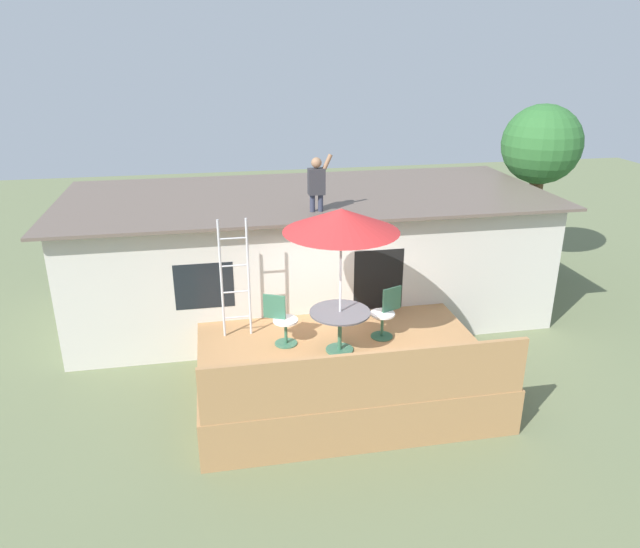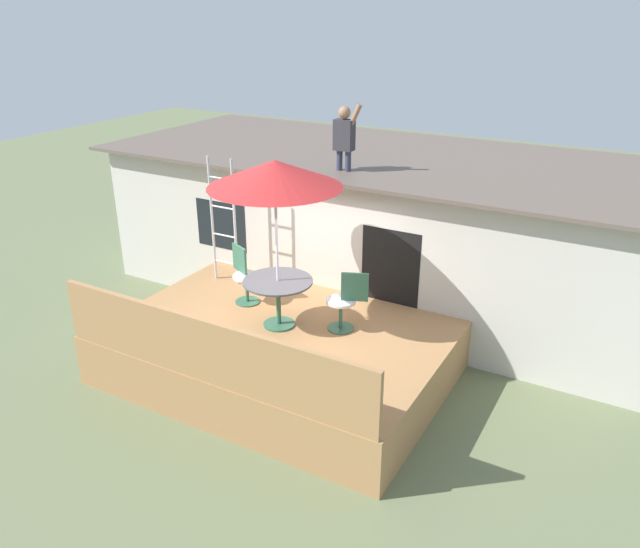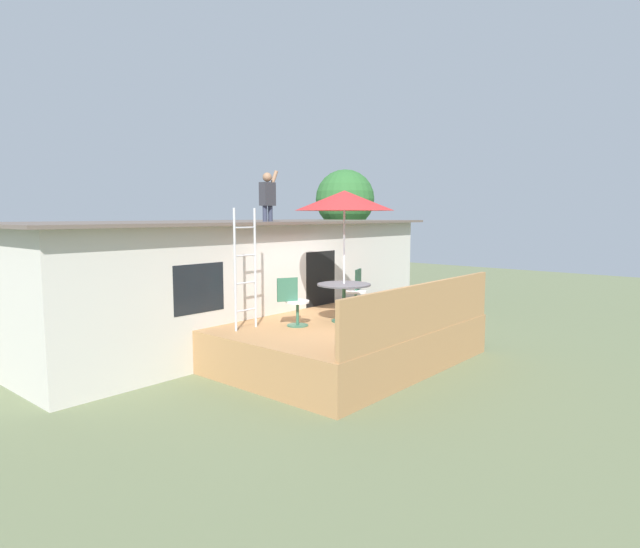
# 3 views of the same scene
# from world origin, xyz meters

# --- Properties ---
(ground_plane) EXTENTS (40.00, 40.00, 0.00)m
(ground_plane) POSITION_xyz_m (0.00, 0.00, 0.00)
(ground_plane) COLOR #66704C
(house) EXTENTS (10.50, 4.50, 2.73)m
(house) POSITION_xyz_m (-0.00, 3.60, 1.37)
(house) COLOR beige
(house) RESTS_ON ground
(deck) EXTENTS (4.96, 3.52, 0.80)m
(deck) POSITION_xyz_m (0.00, 0.00, 0.40)
(deck) COLOR #A87A4C
(deck) RESTS_ON ground
(deck_railing) EXTENTS (4.86, 0.08, 0.90)m
(deck_railing) POSITION_xyz_m (0.00, -1.71, 1.25)
(deck_railing) COLOR #A87A4C
(deck_railing) RESTS_ON deck
(patio_table) EXTENTS (1.04, 1.04, 0.74)m
(patio_table) POSITION_xyz_m (-0.05, 0.04, 1.39)
(patio_table) COLOR #33664C
(patio_table) RESTS_ON deck
(patio_umbrella) EXTENTS (1.90, 1.90, 2.54)m
(patio_umbrella) POSITION_xyz_m (-0.05, 0.04, 3.15)
(patio_umbrella) COLOR silver
(patio_umbrella) RESTS_ON deck
(step_ladder) EXTENTS (0.52, 0.04, 2.20)m
(step_ladder) POSITION_xyz_m (-1.75, 0.97, 1.90)
(step_ladder) COLOR silver
(step_ladder) RESTS_ON deck
(person_figure) EXTENTS (0.47, 0.20, 1.11)m
(person_figure) POSITION_xyz_m (-0.05, 2.14, 3.34)
(person_figure) COLOR #33384C
(person_figure) RESTS_ON house
(patio_chair_left) EXTENTS (0.59, 0.44, 0.92)m
(patio_chair_left) POSITION_xyz_m (-0.99, 0.48, 1.26)
(patio_chair_left) COLOR #33664C
(patio_chair_left) RESTS_ON deck
(patio_chair_right) EXTENTS (0.60, 0.44, 0.92)m
(patio_chair_right) POSITION_xyz_m (0.89, 0.43, 1.26)
(patio_chair_right) COLOR #33664C
(patio_chair_right) RESTS_ON deck
(backyard_tree) EXTENTS (1.99, 1.99, 4.42)m
(backyard_tree) POSITION_xyz_m (6.23, 4.93, 3.34)
(backyard_tree) COLOR brown
(backyard_tree) RESTS_ON ground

